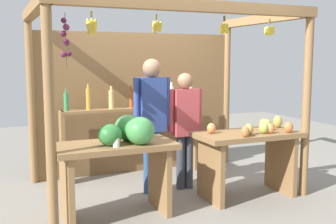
{
  "coord_description": "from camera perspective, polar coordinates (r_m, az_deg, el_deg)",
  "views": [
    {
      "loc": [
        -2.01,
        -4.87,
        1.69
      ],
      "look_at": [
        0.0,
        -0.19,
        1.03
      ],
      "focal_mm": 44.33,
      "sensor_mm": 36.0,
      "label": 1
    }
  ],
  "objects": [
    {
      "name": "fruit_counter_right",
      "position": [
        5.18,
        11.07,
        -4.92
      ],
      "size": [
        1.28,
        0.64,
        0.96
      ],
      "color": "olive",
      "rests_on": "ground"
    },
    {
      "name": "vendor_woman",
      "position": [
        5.34,
        2.35,
        -1.21
      ],
      "size": [
        0.48,
        0.2,
        1.51
      ],
      "rotation": [
        0.0,
        0.0,
        0.06
      ],
      "color": "#373C47",
      "rests_on": "ground"
    },
    {
      "name": "fruit_counter_left",
      "position": [
        4.44,
        -6.51,
        -5.34
      ],
      "size": [
        1.28,
        0.7,
        1.09
      ],
      "color": "olive",
      "rests_on": "ground"
    },
    {
      "name": "vendor_man",
      "position": [
        5.15,
        -2.21,
        -0.12
      ],
      "size": [
        0.48,
        0.23,
        1.69
      ],
      "rotation": [
        0.0,
        0.0,
        0.06
      ],
      "color": "navy",
      "rests_on": "ground"
    },
    {
      "name": "bottle_shelf_unit",
      "position": [
        5.94,
        -4.82,
        -1.24
      ],
      "size": [
        2.02,
        0.22,
        1.35
      ],
      "color": "olive",
      "rests_on": "ground"
    },
    {
      "name": "market_stall",
      "position": [
        5.68,
        -2.5,
        3.82
      ],
      "size": [
        3.16,
        1.97,
        2.3
      ],
      "color": "olive",
      "rests_on": "ground"
    },
    {
      "name": "ground_plane",
      "position": [
        5.54,
        -0.77,
        -10.44
      ],
      "size": [
        12.0,
        12.0,
        0.0
      ],
      "primitive_type": "plane",
      "color": "gray",
      "rests_on": "ground"
    }
  ]
}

